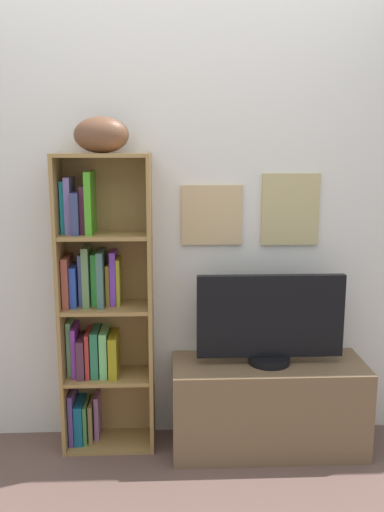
{
  "coord_description": "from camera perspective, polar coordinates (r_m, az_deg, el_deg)",
  "views": [
    {
      "loc": [
        -0.02,
        -1.82,
        1.61
      ],
      "look_at": [
        0.09,
        0.85,
        1.08
      ],
      "focal_mm": 38.33,
      "sensor_mm": 36.0,
      "label": 1
    }
  ],
  "objects": [
    {
      "name": "bookshelf",
      "position": [
        2.96,
        -9.78,
        -5.35
      ],
      "size": [
        0.48,
        0.26,
        1.58
      ],
      "color": "olive",
      "rests_on": "ground"
    },
    {
      "name": "television",
      "position": [
        2.9,
        8.18,
        -6.66
      ],
      "size": [
        0.77,
        0.22,
        0.48
      ],
      "color": "black",
      "rests_on": "tv_stand"
    },
    {
      "name": "football",
      "position": [
        2.81,
        -9.45,
        12.36
      ],
      "size": [
        0.27,
        0.18,
        0.18
      ],
      "primitive_type": "ellipsoid",
      "rotation": [
        0.0,
        0.0,
        0.01
      ],
      "color": "brown",
      "rests_on": "bookshelf"
    },
    {
      "name": "back_wall",
      "position": [
        2.97,
        -1.86,
        3.85
      ],
      "size": [
        4.8,
        0.08,
        2.45
      ],
      "color": "silver",
      "rests_on": "ground"
    },
    {
      "name": "tv_stand",
      "position": [
        3.08,
        7.92,
        -15.19
      ],
      "size": [
        1.03,
        0.4,
        0.48
      ],
      "color": "brown",
      "rests_on": "ground"
    }
  ]
}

